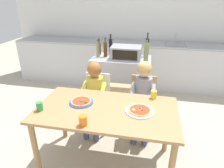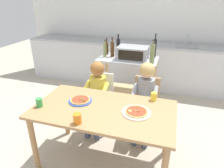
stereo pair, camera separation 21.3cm
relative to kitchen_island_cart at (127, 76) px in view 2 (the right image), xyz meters
name	(u,v)px [view 2 (the right image)]	position (x,y,z in m)	size (l,w,h in m)	color
ground_plane	(126,114)	(0.06, -0.27, -0.58)	(11.03, 11.03, 0.00)	#B7AD99
back_wall_tiled	(146,19)	(0.06, 1.41, 0.77)	(5.51, 0.14, 2.70)	white
kitchen_counter	(141,65)	(0.06, 1.00, -0.12)	(4.96, 0.60, 1.11)	silver
kitchen_island_cart	(127,76)	(0.00, 0.00, 0.00)	(0.95, 0.53, 0.88)	#B7BABF
toaster_oven	(133,53)	(0.08, 0.00, 0.40)	(0.48, 0.34, 0.20)	#999BA0
bottle_clear_vinegar	(155,48)	(0.39, 0.21, 0.46)	(0.05, 0.05, 0.38)	black
bottle_tall_green_wine	(112,49)	(-0.27, 0.02, 0.43)	(0.06, 0.06, 0.31)	#4C2D14
bottle_squat_spirits	(107,48)	(-0.41, 0.13, 0.40)	(0.06, 0.06, 0.27)	#4C2D14
bottle_dark_olive_oil	(152,54)	(0.40, -0.13, 0.45)	(0.07, 0.07, 0.35)	olive
bottle_slim_sauce	(118,46)	(-0.22, 0.21, 0.44)	(0.06, 0.06, 0.34)	black
bottle_brown_beer	(105,50)	(-0.38, -0.02, 0.42)	(0.05, 0.05, 0.28)	olive
dining_table	(104,116)	(0.06, -1.34, 0.06)	(1.48, 0.80, 0.74)	#AD7F51
dining_chair_left	(100,97)	(-0.24, -0.67, -0.10)	(0.36, 0.36, 0.81)	silver
dining_chair_right	(145,102)	(0.40, -0.63, -0.10)	(0.36, 0.36, 0.81)	tan
child_in_yellow_shirt	(96,90)	(-0.24, -0.79, 0.07)	(0.32, 0.42, 1.01)	#424C6B
child_in_grey_shirt	(145,93)	(0.40, -0.75, 0.09)	(0.32, 0.42, 1.05)	#424C6B
pizza_plate_blue_rimmed	(80,100)	(-0.24, -1.28, 0.17)	(0.26, 0.26, 0.03)	#3356B7
pizza_plate_white	(136,112)	(0.40, -1.33, 0.17)	(0.29, 0.29, 0.03)	white
drinking_cup_green	(39,103)	(-0.61, -1.51, 0.20)	(0.07, 0.07, 0.09)	green
drinking_cup_yellow	(154,96)	(0.54, -1.01, 0.20)	(0.07, 0.07, 0.09)	yellow
drinking_cup_orange	(77,119)	(-0.09, -1.66, 0.21)	(0.08, 0.08, 0.10)	orange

